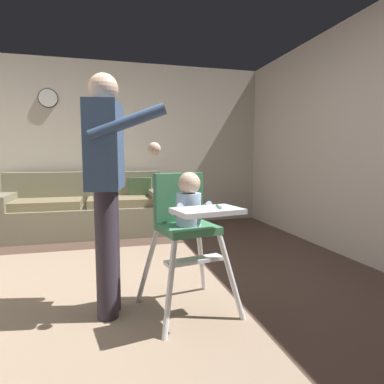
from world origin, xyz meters
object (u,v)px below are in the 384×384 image
Objects in this scene: couch at (86,210)px; wall_clock at (48,98)px; high_chair at (187,215)px; adult_standing at (107,182)px.

couch is 7.86× the size of wall_clock.
high_chair is (0.81, -2.63, 0.36)m from couch.
wall_clock is at bearing -133.56° from couch.
couch is 1.36× the size of adult_standing.
wall_clock is (-0.79, 3.01, 1.02)m from adult_standing.
adult_standing is at bearing -110.77° from high_chair.
couch is at bearing 106.48° from adult_standing.
couch is 1.74m from wall_clock.
wall_clock is (-0.50, 0.48, 1.60)m from couch.
couch is at bearing -173.60° from high_chair.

